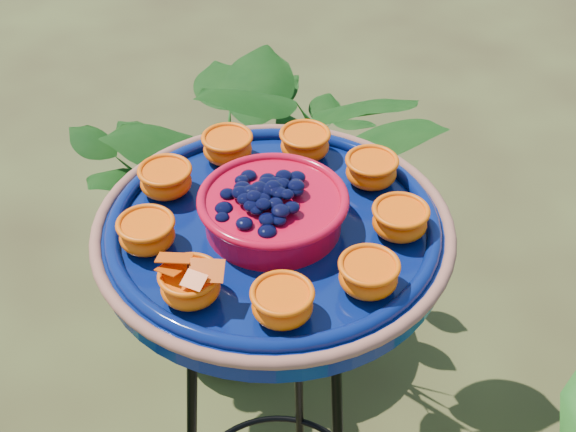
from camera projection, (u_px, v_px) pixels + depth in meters
name	position (u px, v px, depth m)	size (l,w,h in m)	color
tripod_stand	(276.00, 411.00, 1.36)	(0.41, 0.41, 0.94)	black
feeder_dish	(273.00, 227.00, 1.10)	(0.57, 0.57, 0.11)	#06144F
shrub_back_left	(265.00, 188.00, 2.02)	(0.84, 0.73, 0.93)	#174E15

